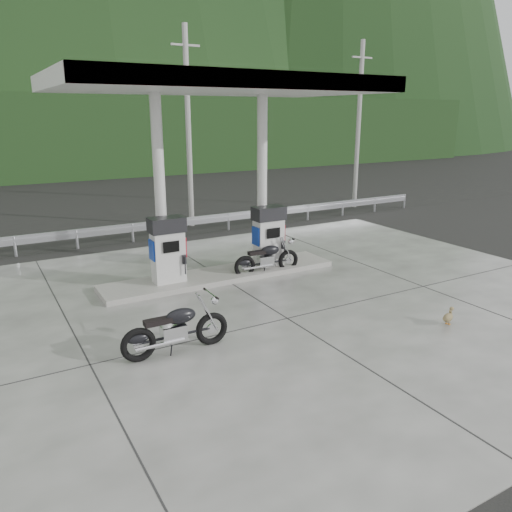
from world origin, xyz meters
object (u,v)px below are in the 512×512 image
motorcycle_right (267,259)px  gas_pump_left (168,250)px  duck (448,318)px  motorcycle_left (176,329)px  gas_pump_right (269,236)px

motorcycle_right → gas_pump_left: bearing=176.4°
motorcycle_right → duck: motorcycle_right is taller
gas_pump_left → motorcycle_left: 4.07m
duck → gas_pump_right: bearing=84.1°
gas_pump_left → motorcycle_right: 3.00m
gas_pump_right → motorcycle_left: gas_pump_right is taller
motorcycle_right → duck: size_ratio=4.37×
motorcycle_left → duck: size_ratio=4.62×
motorcycle_left → motorcycle_right: size_ratio=1.06×
gas_pump_left → gas_pump_right: bearing=0.0°
gas_pump_right → motorcycle_left: bearing=-139.4°
motorcycle_left → duck: bearing=-16.4°
gas_pump_left → gas_pump_right: size_ratio=1.00×
motorcycle_left → motorcycle_right: bearing=40.1°
gas_pump_left → motorcycle_right: (2.92, -0.37, -0.58)m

